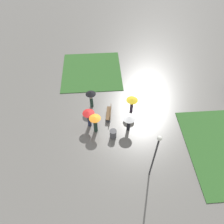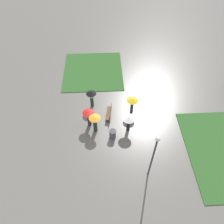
# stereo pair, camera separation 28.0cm
# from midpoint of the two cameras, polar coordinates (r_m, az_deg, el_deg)

# --- Properties ---
(ground_plane) EXTENTS (90.00, 90.00, 0.00)m
(ground_plane) POSITION_cam_midpoint_polar(r_m,az_deg,el_deg) (20.13, -2.06, -3.28)
(ground_plane) COLOR #66635E
(lawn_patch_near) EXTENTS (6.98, 6.67, 0.06)m
(lawn_patch_near) POSITION_cam_midpoint_polar(r_m,az_deg,el_deg) (25.71, -4.65, 10.67)
(lawn_patch_near) COLOR #2D5B26
(lawn_patch_near) RESTS_ON ground_plane
(park_bench) EXTENTS (1.71, 0.63, 0.90)m
(park_bench) POSITION_cam_midpoint_polar(r_m,az_deg,el_deg) (20.40, -0.27, -0.23)
(park_bench) COLOR brown
(park_bench) RESTS_ON ground_plane
(lamp_post) EXTENTS (0.32, 0.32, 5.07)m
(lamp_post) POSITION_cam_midpoint_polar(r_m,az_deg,el_deg) (15.00, 11.38, -10.61)
(lamp_post) COLOR #2D2D30
(lamp_post) RESTS_ON ground_plane
(trash_bin) EXTENTS (0.62, 0.62, 0.87)m
(trash_bin) POSITION_cam_midpoint_polar(r_m,az_deg,el_deg) (18.95, 0.59, -5.76)
(trash_bin) COLOR #4C4C51
(trash_bin) RESTS_ON ground_plane
(crowd_person_yellow) EXTENTS (1.07, 1.07, 1.80)m
(crowd_person_yellow) POSITION_cam_midpoint_polar(r_m,az_deg,el_deg) (20.18, 5.72, 2.60)
(crowd_person_yellow) COLOR #2D2333
(crowd_person_yellow) RESTS_ON ground_plane
(crowd_person_red) EXTENTS (1.05, 1.05, 1.88)m
(crowd_person_red) POSITION_cam_midpoint_polar(r_m,az_deg,el_deg) (19.15, -5.71, -0.80)
(crowd_person_red) COLOR #282D47
(crowd_person_red) RESTS_ON ground_plane
(crowd_person_black) EXTENTS (0.96, 0.96, 1.95)m
(crowd_person_black) POSITION_cam_midpoint_polar(r_m,az_deg,el_deg) (20.68, -5.03, 4.29)
(crowd_person_black) COLOR #1E3328
(crowd_person_black) RESTS_ON ground_plane
(crowd_person_white) EXTENTS (1.15, 1.15, 1.83)m
(crowd_person_white) POSITION_cam_midpoint_polar(r_m,az_deg,el_deg) (18.69, 4.84, -1.99)
(crowd_person_white) COLOR black
(crowd_person_white) RESTS_ON ground_plane
(crowd_person_orange) EXTENTS (1.00, 1.00, 1.93)m
(crowd_person_orange) POSITION_cam_midpoint_polar(r_m,az_deg,el_deg) (18.73, -4.08, -2.41)
(crowd_person_orange) COLOR #1E3328
(crowd_person_orange) RESTS_ON ground_plane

